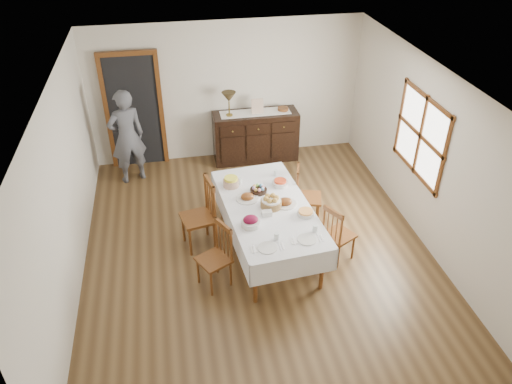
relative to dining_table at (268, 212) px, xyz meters
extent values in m
plane|color=brown|center=(-0.14, 0.04, -0.69)|extent=(6.00, 6.00, 0.00)
cube|color=silver|center=(-0.14, 0.04, 1.91)|extent=(5.00, 6.00, 0.02)
cube|color=silver|center=(-0.14, 3.04, 0.61)|extent=(5.00, 0.02, 2.60)
cube|color=silver|center=(-0.14, -2.96, 0.61)|extent=(5.00, 0.02, 2.60)
cube|color=silver|center=(-2.64, 0.04, 0.61)|extent=(0.02, 6.00, 2.60)
cube|color=silver|center=(2.36, 0.04, 0.61)|extent=(0.02, 6.00, 2.60)
cube|color=white|center=(2.34, 0.34, 0.81)|extent=(0.02, 1.30, 1.10)
cube|color=#603415|center=(2.33, 0.34, 0.81)|extent=(0.03, 1.46, 1.26)
cube|color=black|center=(-1.84, 3.00, 0.36)|extent=(0.90, 0.06, 2.10)
cube|color=#603415|center=(-1.84, 2.98, 0.36)|extent=(1.04, 0.08, 2.18)
cube|color=white|center=(0.00, 0.00, 0.07)|extent=(1.32, 2.33, 0.04)
cylinder|color=#603415|center=(-0.37, -1.01, -0.33)|extent=(0.06, 0.06, 0.72)
cylinder|color=#603415|center=(0.54, -0.92, -0.33)|extent=(0.06, 0.06, 0.72)
cylinder|color=#603415|center=(-0.54, 0.92, -0.33)|extent=(0.06, 0.06, 0.72)
cylinder|color=#603415|center=(0.37, 1.01, -0.33)|extent=(0.06, 0.06, 0.72)
cube|color=white|center=(-0.57, -0.05, -0.08)|extent=(0.22, 2.27, 0.35)
cube|color=white|center=(0.57, 0.05, -0.08)|extent=(0.22, 2.27, 0.35)
cube|color=white|center=(0.10, -1.13, -0.08)|extent=(1.16, 0.12, 0.35)
cube|color=white|center=(-0.10, 1.13, -0.08)|extent=(1.16, 0.12, 0.35)
cube|color=#603415|center=(-0.85, -0.57, -0.27)|extent=(0.53, 0.53, 0.04)
cylinder|color=#603415|center=(-1.06, -0.51, -0.49)|extent=(0.03, 0.03, 0.40)
cylinder|color=#603415|center=(-0.92, -0.79, -0.49)|extent=(0.03, 0.03, 0.40)
cylinder|color=#603415|center=(-0.78, -0.36, -0.49)|extent=(0.03, 0.03, 0.40)
cylinder|color=#603415|center=(-0.64, -0.64, -0.49)|extent=(0.03, 0.03, 0.40)
cylinder|color=#603415|center=(-0.77, -0.34, -0.01)|extent=(0.04, 0.04, 0.52)
cylinder|color=#603415|center=(-0.62, -0.64, -0.01)|extent=(0.04, 0.04, 0.52)
cube|color=#603415|center=(-0.69, -0.49, 0.21)|extent=(0.21, 0.35, 0.07)
cylinder|color=#603415|center=(-0.73, -0.42, -0.03)|extent=(0.02, 0.02, 0.43)
cylinder|color=#603415|center=(-0.69, -0.49, -0.03)|extent=(0.02, 0.02, 0.43)
cylinder|color=#603415|center=(-0.65, -0.57, -0.03)|extent=(0.02, 0.02, 0.43)
cube|color=#603415|center=(-0.98, 0.30, -0.20)|extent=(0.54, 0.54, 0.04)
cylinder|color=#603415|center=(-1.20, 0.45, -0.46)|extent=(0.04, 0.04, 0.47)
cylinder|color=#603415|center=(-1.12, 0.09, -0.46)|extent=(0.04, 0.04, 0.47)
cylinder|color=#603415|center=(-0.83, 0.52, -0.46)|extent=(0.04, 0.04, 0.47)
cylinder|color=#603415|center=(-0.76, 0.16, -0.46)|extent=(0.04, 0.04, 0.47)
cylinder|color=#603415|center=(-0.82, 0.54, 0.10)|extent=(0.04, 0.04, 0.61)
cylinder|color=#603415|center=(-0.73, 0.15, 0.10)|extent=(0.04, 0.04, 0.61)
cube|color=#603415|center=(-0.78, 0.35, 0.36)|extent=(0.13, 0.43, 0.09)
cylinder|color=#603415|center=(-0.80, 0.44, 0.08)|extent=(0.02, 0.02, 0.50)
cylinder|color=#603415|center=(-0.78, 0.35, 0.08)|extent=(0.02, 0.02, 0.50)
cylinder|color=#603415|center=(-0.76, 0.25, 0.08)|extent=(0.02, 0.02, 0.50)
cube|color=#603415|center=(0.96, -0.36, -0.29)|extent=(0.51, 0.51, 0.04)
cylinder|color=#603415|center=(1.17, -0.42, -0.50)|extent=(0.03, 0.03, 0.39)
cylinder|color=#603415|center=(1.02, -0.15, -0.50)|extent=(0.03, 0.03, 0.39)
cylinder|color=#603415|center=(0.90, -0.56, -0.50)|extent=(0.03, 0.03, 0.39)
cylinder|color=#603415|center=(0.75, -0.30, -0.50)|extent=(0.03, 0.03, 0.39)
cylinder|color=#603415|center=(0.89, -0.58, -0.03)|extent=(0.04, 0.04, 0.50)
cylinder|color=#603415|center=(0.73, -0.30, -0.03)|extent=(0.04, 0.04, 0.50)
cube|color=#603415|center=(0.81, -0.44, 0.18)|extent=(0.20, 0.33, 0.07)
cylinder|color=#603415|center=(0.85, -0.51, -0.05)|extent=(0.02, 0.02, 0.41)
cylinder|color=#603415|center=(0.81, -0.44, -0.05)|extent=(0.02, 0.02, 0.41)
cylinder|color=#603415|center=(0.77, -0.37, -0.05)|extent=(0.02, 0.02, 0.41)
cube|color=#603415|center=(0.78, 0.60, -0.26)|extent=(0.50, 0.50, 0.04)
cylinder|color=#603415|center=(0.89, 0.40, -0.49)|extent=(0.03, 0.03, 0.41)
cylinder|color=#603415|center=(0.98, 0.71, -0.49)|extent=(0.03, 0.03, 0.41)
cylinder|color=#603415|center=(0.58, 0.49, -0.49)|extent=(0.03, 0.03, 0.41)
cylinder|color=#603415|center=(0.66, 0.80, -0.49)|extent=(0.03, 0.03, 0.41)
cylinder|color=#603415|center=(0.56, 0.48, 0.01)|extent=(0.04, 0.04, 0.54)
cylinder|color=#603415|center=(0.65, 0.81, 0.01)|extent=(0.04, 0.04, 0.54)
cube|color=#603415|center=(0.60, 0.65, 0.24)|extent=(0.14, 0.38, 0.08)
cylinder|color=#603415|center=(0.58, 0.57, -0.01)|extent=(0.02, 0.02, 0.44)
cylinder|color=#603415|center=(0.60, 0.65, -0.01)|extent=(0.02, 0.02, 0.44)
cylinder|color=#603415|center=(0.63, 0.73, -0.01)|extent=(0.02, 0.02, 0.44)
cube|color=black|center=(0.34, 2.76, -0.22)|extent=(1.59, 0.53, 0.95)
cube|color=black|center=(-0.13, 2.49, 0.07)|extent=(0.44, 0.02, 0.19)
sphere|color=brown|center=(-0.13, 2.47, 0.07)|extent=(0.03, 0.03, 0.03)
cube|color=black|center=(0.34, 2.49, 0.07)|extent=(0.44, 0.02, 0.19)
sphere|color=brown|center=(0.34, 2.47, 0.07)|extent=(0.03, 0.03, 0.03)
cube|color=black|center=(0.82, 2.49, 0.07)|extent=(0.44, 0.02, 0.19)
sphere|color=brown|center=(0.82, 2.47, 0.07)|extent=(0.03, 0.03, 0.03)
imported|color=#51535C|center=(-1.99, 2.41, 0.22)|extent=(0.66, 0.54, 1.83)
cylinder|color=brown|center=(0.04, -0.02, 0.14)|extent=(0.30, 0.30, 0.10)
cylinder|color=white|center=(0.04, -0.02, 0.21)|extent=(0.27, 0.27, 0.02)
sphere|color=#BC8D3F|center=(0.12, -0.02, 0.24)|extent=(0.08, 0.08, 0.08)
sphere|color=#BC8D3F|center=(0.08, 0.04, 0.24)|extent=(0.08, 0.08, 0.08)
sphere|color=#BC8D3F|center=(0.00, 0.04, 0.24)|extent=(0.08, 0.08, 0.08)
sphere|color=#BC8D3F|center=(-0.03, -0.02, 0.24)|extent=(0.08, 0.08, 0.08)
sphere|color=#BC8D3F|center=(0.00, -0.08, 0.24)|extent=(0.08, 0.08, 0.08)
sphere|color=#BC8D3F|center=(0.08, -0.08, 0.24)|extent=(0.08, 0.08, 0.08)
cylinder|color=black|center=(-0.06, 0.39, 0.12)|extent=(0.25, 0.25, 0.05)
ellipsoid|color=pink|center=(0.01, 0.39, 0.17)|extent=(0.05, 0.05, 0.06)
ellipsoid|color=#67B1E8|center=(-0.01, 0.43, 0.17)|extent=(0.05, 0.05, 0.06)
ellipsoid|color=#90F278|center=(-0.06, 0.45, 0.17)|extent=(0.05, 0.05, 0.06)
ellipsoid|color=#FFC755|center=(-0.11, 0.43, 0.17)|extent=(0.05, 0.05, 0.06)
ellipsoid|color=#C893E0|center=(-0.13, 0.39, 0.17)|extent=(0.05, 0.05, 0.06)
ellipsoid|color=#FACE63|center=(-0.11, 0.34, 0.17)|extent=(0.05, 0.05, 0.06)
ellipsoid|color=pink|center=(-0.06, 0.32, 0.17)|extent=(0.05, 0.05, 0.06)
ellipsoid|color=#67B1E8|center=(-0.01, 0.34, 0.17)|extent=(0.05, 0.05, 0.06)
cylinder|color=silver|center=(-0.25, 0.23, 0.10)|extent=(0.33, 0.33, 0.02)
ellipsoid|color=brown|center=(-0.25, 0.23, 0.13)|extent=(0.19, 0.16, 0.11)
cylinder|color=silver|center=(0.25, 0.01, 0.10)|extent=(0.32, 0.32, 0.02)
ellipsoid|color=brown|center=(0.25, 0.01, 0.13)|extent=(0.19, 0.16, 0.11)
cylinder|color=silver|center=(-0.32, -0.40, 0.13)|extent=(0.26, 0.26, 0.08)
ellipsoid|color=maroon|center=(-0.32, -0.40, 0.19)|extent=(0.20, 0.17, 0.11)
cylinder|color=silver|center=(0.29, 0.51, 0.12)|extent=(0.24, 0.24, 0.06)
cylinder|color=#EF441D|center=(0.29, 0.51, 0.17)|extent=(0.18, 0.18, 0.03)
cylinder|color=tan|center=(-0.43, 0.62, 0.15)|extent=(0.24, 0.24, 0.11)
cylinder|color=#F9F03A|center=(-0.43, 0.62, 0.22)|extent=(0.20, 0.20, 0.04)
cylinder|color=silver|center=(0.47, -0.30, 0.12)|extent=(0.23, 0.23, 0.05)
cylinder|color=#FCA751|center=(0.47, -0.30, 0.15)|extent=(0.20, 0.20, 0.02)
cube|color=silver|center=(-0.06, -0.21, 0.13)|extent=(0.15, 0.10, 0.07)
cylinder|color=silver|center=(-0.19, -0.90, 0.10)|extent=(0.25, 0.25, 0.01)
cube|color=white|center=(-0.36, -0.90, 0.10)|extent=(0.09, 0.13, 0.01)
cube|color=silver|center=(-0.36, -0.90, 0.10)|extent=(0.03, 0.16, 0.01)
cube|color=silver|center=(-0.03, -0.90, 0.10)|extent=(0.03, 0.18, 0.01)
cube|color=silver|center=(0.01, -0.90, 0.10)|extent=(0.03, 0.14, 0.01)
cylinder|color=white|center=(-0.04, -0.75, 0.14)|extent=(0.07, 0.07, 0.10)
cylinder|color=silver|center=(0.34, -0.83, 0.10)|extent=(0.25, 0.25, 0.01)
cube|color=white|center=(0.17, -0.83, 0.10)|extent=(0.09, 0.13, 0.01)
cube|color=silver|center=(0.17, -0.83, 0.10)|extent=(0.03, 0.16, 0.01)
cube|color=silver|center=(0.50, -0.83, 0.10)|extent=(0.03, 0.18, 0.01)
cube|color=silver|center=(0.54, -0.83, 0.10)|extent=(0.03, 0.14, 0.01)
cylinder|color=white|center=(0.49, -0.68, 0.14)|extent=(0.07, 0.07, 0.10)
cylinder|color=white|center=(-0.29, 0.65, 0.14)|extent=(0.06, 0.06, 0.10)
cylinder|color=white|center=(0.29, 0.79, 0.14)|extent=(0.06, 0.06, 0.09)
cube|color=white|center=(0.34, 2.78, 0.27)|extent=(1.30, 0.35, 0.01)
cylinder|color=brown|center=(-0.15, 2.73, 0.28)|extent=(0.12, 0.12, 0.03)
cylinder|color=brown|center=(-0.15, 2.73, 0.42)|extent=(0.02, 0.02, 0.25)
cone|color=#41341C|center=(-0.15, 2.73, 0.63)|extent=(0.26, 0.26, 0.18)
cube|color=#C8A891|center=(0.38, 2.74, 0.40)|extent=(0.22, 0.08, 0.28)
cylinder|color=#603415|center=(0.87, 2.78, 0.29)|extent=(0.20, 0.20, 0.06)
camera|label=1|loc=(-1.23, -5.61, 4.09)|focal=35.00mm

